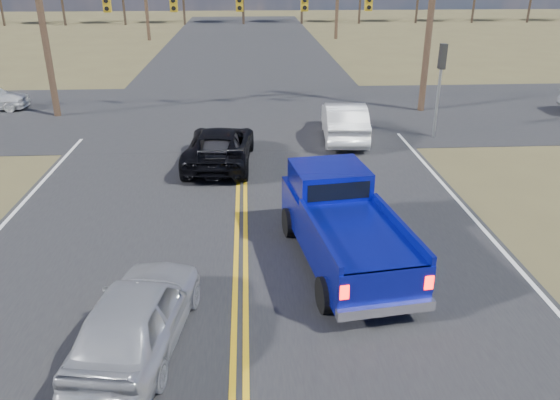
{
  "coord_description": "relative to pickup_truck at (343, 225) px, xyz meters",
  "views": [
    {
      "loc": [
        0.27,
        -8.61,
        6.92
      ],
      "look_at": [
        1.01,
        3.74,
        1.5
      ],
      "focal_mm": 35.0,
      "sensor_mm": 36.0,
      "label": 1
    }
  ],
  "objects": [
    {
      "name": "ground",
      "position": [
        -2.52,
        -3.25,
        -1.01
      ],
      "size": [
        160.0,
        160.0,
        0.0
      ],
      "primitive_type": "plane",
      "color": "brown",
      "rests_on": "ground"
    },
    {
      "name": "road_main",
      "position": [
        -2.52,
        6.75,
        -1.01
      ],
      "size": [
        14.0,
        120.0,
        0.02
      ],
      "primitive_type": "cube",
      "color": "#28282B",
      "rests_on": "ground"
    },
    {
      "name": "road_cross",
      "position": [
        -2.52,
        14.75,
        -1.01
      ],
      "size": [
        120.0,
        12.0,
        0.02
      ],
      "primitive_type": "cube",
      "color": "#28282B",
      "rests_on": "ground"
    },
    {
      "name": "signal_gantry",
      "position": [
        -2.02,
        14.53,
        4.05
      ],
      "size": [
        19.6,
        4.83,
        10.0
      ],
      "color": "#473323",
      "rests_on": "ground"
    },
    {
      "name": "utility_poles",
      "position": [
        -2.52,
        13.75,
        4.22
      ],
      "size": [
        19.6,
        58.32,
        10.0
      ],
      "color": "#473323",
      "rests_on": "ground"
    },
    {
      "name": "pickup_truck",
      "position": [
        0.0,
        0.0,
        0.0
      ],
      "size": [
        2.82,
        5.78,
        2.08
      ],
      "rotation": [
        0.0,
        0.0,
        0.14
      ],
      "color": "black",
      "rests_on": "ground"
    },
    {
      "name": "silver_suv",
      "position": [
        -4.46,
        -3.04,
        -0.29
      ],
      "size": [
        2.33,
        4.43,
        1.44
      ],
      "primitive_type": "imported",
      "rotation": [
        0.0,
        0.0,
        2.99
      ],
      "color": "#B4B6BD",
      "rests_on": "ground"
    },
    {
      "name": "black_suv",
      "position": [
        -3.32,
        7.4,
        -0.32
      ],
      "size": [
        2.64,
        5.14,
        1.39
      ],
      "primitive_type": "imported",
      "rotation": [
        0.0,
        0.0,
        3.07
      ],
      "color": "black",
      "rests_on": "ground"
    },
    {
      "name": "white_car_queue",
      "position": [
        1.78,
        10.24,
        -0.22
      ],
      "size": [
        2.04,
        4.9,
        1.58
      ],
      "primitive_type": "imported",
      "rotation": [
        0.0,
        0.0,
        3.06
      ],
      "color": "silver",
      "rests_on": "ground"
    },
    {
      "name": "dgrey_car_queue",
      "position": [
        -3.32,
        7.4,
        -0.36
      ],
      "size": [
        2.1,
        4.57,
        1.29
      ],
      "primitive_type": "imported",
      "rotation": [
        0.0,
        0.0,
        3.21
      ],
      "color": "#323136",
      "rests_on": "ground"
    }
  ]
}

